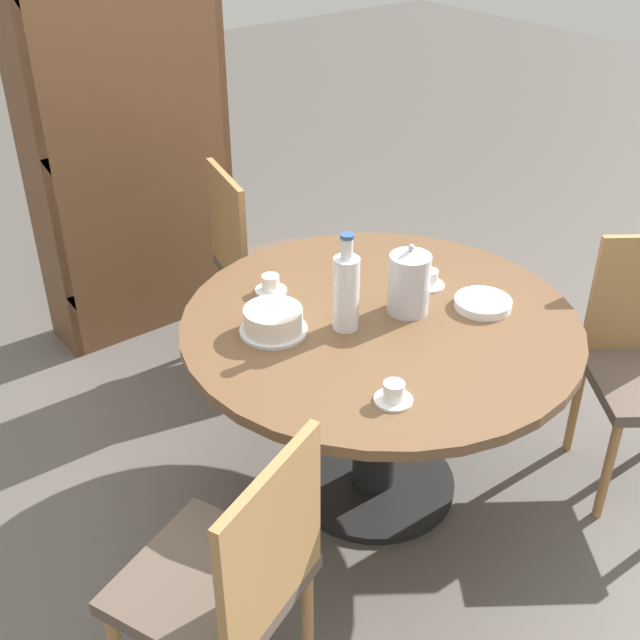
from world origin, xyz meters
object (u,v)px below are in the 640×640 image
Objects in this scene: chair_a at (229,581)px; cup_c at (271,285)px; bookshelf at (130,143)px; water_bottle at (346,291)px; cup_b at (394,394)px; cup_a at (429,280)px; cake_main at (273,321)px; chair_c at (260,262)px; coffee_pot at (409,281)px.

chair_a is 8.27× the size of cup_c.
bookshelf is 1.55m from water_bottle.
chair_a is 0.66m from cup_b.
cup_a is (0.36, -1.52, -0.15)m from bookshelf.
cake_main reaches higher than cup_b.
bookshelf is (-0.24, 0.63, 0.41)m from chair_c.
chair_a is 1.71m from chair_c.
coffee_pot is (0.19, -1.59, -0.07)m from bookshelf.
coffee_pot is at bearing -21.19° from cake_main.
cup_a is at bearing 23.65° from coffee_pot.
cup_b is 0.72m from cup_c.
water_bottle is 2.97× the size of cup_c.
bookshelf reaches higher than cup_b.
coffee_pot reaches higher than chair_c.
cup_c is at bearing 56.89° from cake_main.
coffee_pot is 0.23m from water_bottle.
coffee_pot is 0.50m from cup_b.
cake_main is at bearing 96.46° from cup_b.
coffee_pot is 0.21m from cup_a.
chair_a is at bearing -131.03° from cup_c.
chair_a is 8.27× the size of cup_a.
coffee_pot is at bearing 42.26° from cup_b.
water_bottle is (-0.04, -1.55, -0.04)m from bookshelf.
cup_a and cup_c have the same top height.
chair_a is 1.11m from coffee_pot.
cup_a is 0.55m from cup_c.
chair_a is 8.27× the size of cup_b.
water_bottle reaches higher than cup_b.
cup_c is (-0.05, 0.34, -0.11)m from water_bottle.
cup_b is (-0.54, -0.41, 0.00)m from cup_a.
coffee_pot reaches higher than cup_a.
cake_main is at bearing -123.11° from cup_c.
coffee_pot reaches higher than chair_a.
cup_c is (0.09, 0.72, 0.00)m from cup_b.
cup_b is at bearing -142.85° from cup_a.
cup_b is (-0.14, -0.38, -0.11)m from water_bottle.
cup_b and cup_c have the same top height.
cup_a is at bearing 103.30° from bookshelf.
water_bottle is at bearing -30.81° from cake_main.
chair_a is 2.19m from bookshelf.
water_bottle is at bearing -80.75° from cup_c.
coffee_pot is at bearing 96.63° from bookshelf.
water_bottle is (-0.23, 0.05, 0.02)m from coffee_pot.
cup_b is at bearing 175.36° from chair_c.
bookshelf is 1.61m from coffee_pot.
coffee_pot is (-0.06, -0.96, 0.34)m from chair_c.
chair_a reaches higher than cake_main.
coffee_pot is 2.21× the size of cup_b.
chair_c is 0.79m from bookshelf.
cup_a is at bearing 4.21° from water_bottle.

